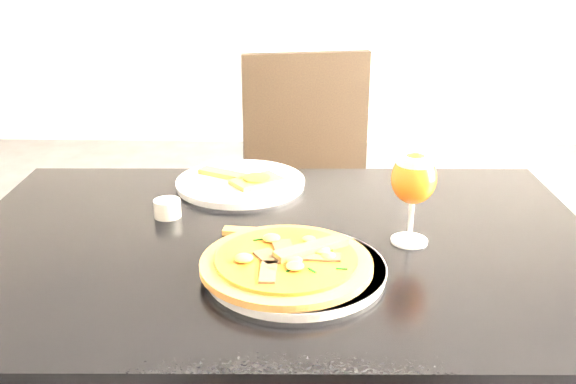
{
  "coord_description": "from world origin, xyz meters",
  "views": [
    {
      "loc": [
        -0.14,
        -1.19,
        1.26
      ],
      "look_at": [
        -0.18,
        -0.07,
        0.83
      ],
      "focal_mm": 40.0,
      "sensor_mm": 36.0,
      "label": 1
    }
  ],
  "objects_px": {
    "pizza": "(287,261)",
    "beer_glass": "(414,179)",
    "chair_far": "(313,192)",
    "dining_table": "(279,282)"
  },
  "relations": [
    {
      "from": "dining_table",
      "to": "chair_far",
      "type": "height_order",
      "value": "chair_far"
    },
    {
      "from": "pizza",
      "to": "chair_far",
      "type": "bearing_deg",
      "value": 86.98
    },
    {
      "from": "dining_table",
      "to": "chair_far",
      "type": "bearing_deg",
      "value": 83.59
    },
    {
      "from": "pizza",
      "to": "beer_glass",
      "type": "distance_m",
      "value": 0.28
    },
    {
      "from": "dining_table",
      "to": "beer_glass",
      "type": "bearing_deg",
      "value": -2.26
    },
    {
      "from": "dining_table",
      "to": "beer_glass",
      "type": "xyz_separation_m",
      "value": [
        0.24,
        -0.0,
        0.21
      ]
    },
    {
      "from": "pizza",
      "to": "beer_glass",
      "type": "xyz_separation_m",
      "value": [
        0.22,
        0.13,
        0.1
      ]
    },
    {
      "from": "chair_far",
      "to": "beer_glass",
      "type": "xyz_separation_m",
      "value": [
        0.17,
        -0.84,
        0.35
      ]
    },
    {
      "from": "pizza",
      "to": "beer_glass",
      "type": "bearing_deg",
      "value": 31.22
    },
    {
      "from": "chair_far",
      "to": "pizza",
      "type": "bearing_deg",
      "value": -104.62
    }
  ]
}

